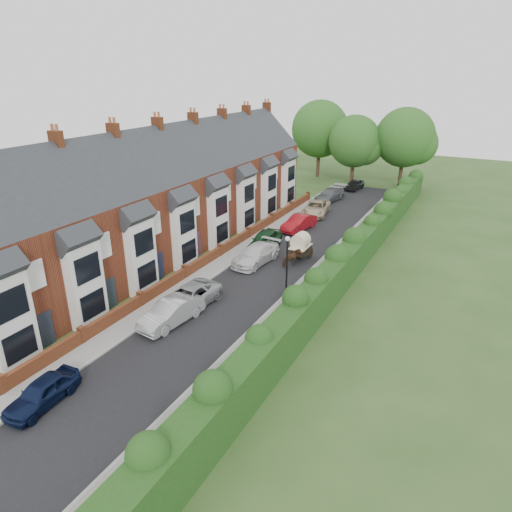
{
  "coord_description": "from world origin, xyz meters",
  "views": [
    {
      "loc": [
        13.91,
        -20.24,
        14.66
      ],
      "look_at": [
        -0.2,
        6.67,
        2.2
      ],
      "focal_mm": 32.0,
      "sensor_mm": 36.0,
      "label": 1
    }
  ],
  "objects_px": {
    "car_red": "(299,223)",
    "horse": "(291,259)",
    "car_green": "(265,240)",
    "horse_cart": "(301,244)",
    "car_beige": "(316,208)",
    "car_black": "(354,185)",
    "car_navy": "(42,393)",
    "lamppost": "(287,264)",
    "car_grey": "(330,195)",
    "car_silver_b": "(188,297)",
    "car_white": "(256,254)",
    "car_silver_a": "(172,312)"
  },
  "relations": [
    {
      "from": "lamppost",
      "to": "car_green",
      "type": "height_order",
      "value": "lamppost"
    },
    {
      "from": "horse",
      "to": "car_beige",
      "type": "bearing_deg",
      "value": -56.33
    },
    {
      "from": "car_green",
      "to": "car_red",
      "type": "bearing_deg",
      "value": 78.46
    },
    {
      "from": "car_navy",
      "to": "horse",
      "type": "relative_size",
      "value": 2.27
    },
    {
      "from": "car_silver_b",
      "to": "car_beige",
      "type": "relative_size",
      "value": 0.98
    },
    {
      "from": "car_beige",
      "to": "horse",
      "type": "bearing_deg",
      "value": -86.16
    },
    {
      "from": "car_silver_b",
      "to": "car_white",
      "type": "relative_size",
      "value": 1.01
    },
    {
      "from": "lamppost",
      "to": "car_silver_a",
      "type": "bearing_deg",
      "value": -139.52
    },
    {
      "from": "car_beige",
      "to": "horse_cart",
      "type": "xyz_separation_m",
      "value": [
        3.31,
        -12.49,
        0.58
      ]
    },
    {
      "from": "car_beige",
      "to": "horse",
      "type": "relative_size",
      "value": 3.16
    },
    {
      "from": "car_black",
      "to": "horse_cart",
      "type": "distance_m",
      "value": 25.47
    },
    {
      "from": "car_grey",
      "to": "car_black",
      "type": "xyz_separation_m",
      "value": [
        1.05,
        6.74,
        -0.07
      ]
    },
    {
      "from": "car_green",
      "to": "car_navy",
      "type": "bearing_deg",
      "value": -95.5
    },
    {
      "from": "car_grey",
      "to": "car_silver_a",
      "type": "bearing_deg",
      "value": -79.14
    },
    {
      "from": "car_silver_b",
      "to": "horse_cart",
      "type": "bearing_deg",
      "value": 77.38
    },
    {
      "from": "lamppost",
      "to": "horse",
      "type": "xyz_separation_m",
      "value": [
        -2.52,
        6.7,
        -2.59
      ]
    },
    {
      "from": "car_navy",
      "to": "car_red",
      "type": "xyz_separation_m",
      "value": [
        0.9,
        28.92,
        0.09
      ]
    },
    {
      "from": "car_grey",
      "to": "horse_cart",
      "type": "relative_size",
      "value": 1.57
    },
    {
      "from": "car_navy",
      "to": "car_black",
      "type": "xyz_separation_m",
      "value": [
        1.05,
        47.39,
        0.01
      ]
    },
    {
      "from": "car_silver_a",
      "to": "car_navy",
      "type": "bearing_deg",
      "value": -87.86
    },
    {
      "from": "car_white",
      "to": "lamppost",
      "type": "bearing_deg",
      "value": -42.93
    },
    {
      "from": "car_green",
      "to": "horse_cart",
      "type": "distance_m",
      "value": 3.79
    },
    {
      "from": "lamppost",
      "to": "car_navy",
      "type": "bearing_deg",
      "value": -115.26
    },
    {
      "from": "car_green",
      "to": "horse_cart",
      "type": "xyz_separation_m",
      "value": [
        3.68,
        -0.75,
        0.51
      ]
    },
    {
      "from": "car_red",
      "to": "car_black",
      "type": "distance_m",
      "value": 18.47
    },
    {
      "from": "car_navy",
      "to": "car_grey",
      "type": "height_order",
      "value": "car_grey"
    },
    {
      "from": "car_green",
      "to": "horse_cart",
      "type": "relative_size",
      "value": 1.48
    },
    {
      "from": "car_silver_a",
      "to": "car_beige",
      "type": "bearing_deg",
      "value": 97.95
    },
    {
      "from": "car_grey",
      "to": "horse_cart",
      "type": "bearing_deg",
      "value": -68.8
    },
    {
      "from": "car_white",
      "to": "car_beige",
      "type": "height_order",
      "value": "car_white"
    },
    {
      "from": "lamppost",
      "to": "horse",
      "type": "bearing_deg",
      "value": 110.6
    },
    {
      "from": "car_beige",
      "to": "horse",
      "type": "distance_m",
      "value": 14.68
    },
    {
      "from": "lamppost",
      "to": "car_red",
      "type": "bearing_deg",
      "value": 109.7
    },
    {
      "from": "car_beige",
      "to": "car_black",
      "type": "distance_m",
      "value": 12.83
    },
    {
      "from": "car_red",
      "to": "car_white",
      "type": "bearing_deg",
      "value": -79.98
    },
    {
      "from": "car_silver_a",
      "to": "car_green",
      "type": "height_order",
      "value": "car_green"
    },
    {
      "from": "car_red",
      "to": "car_silver_b",
      "type": "bearing_deg",
      "value": -81.78
    },
    {
      "from": "lamppost",
      "to": "car_white",
      "type": "distance_m",
      "value": 8.55
    },
    {
      "from": "car_black",
      "to": "horse",
      "type": "distance_m",
      "value": 27.27
    },
    {
      "from": "car_silver_b",
      "to": "horse_cart",
      "type": "xyz_separation_m",
      "value": [
        3.38,
        11.12,
        0.59
      ]
    },
    {
      "from": "car_silver_b",
      "to": "car_green",
      "type": "height_order",
      "value": "car_green"
    },
    {
      "from": "car_silver_b",
      "to": "car_red",
      "type": "bearing_deg",
      "value": 93.0
    },
    {
      "from": "car_white",
      "to": "car_red",
      "type": "relative_size",
      "value": 1.14
    },
    {
      "from": "horse",
      "to": "horse_cart",
      "type": "distance_m",
      "value": 1.91
    },
    {
      "from": "car_navy",
      "to": "horse",
      "type": "distance_m",
      "value": 20.63
    },
    {
      "from": "car_navy",
      "to": "car_black",
      "type": "height_order",
      "value": "car_black"
    },
    {
      "from": "car_black",
      "to": "horse",
      "type": "relative_size",
      "value": 2.31
    },
    {
      "from": "car_red",
      "to": "horse",
      "type": "distance_m",
      "value": 9.15
    },
    {
      "from": "car_green",
      "to": "car_black",
      "type": "xyz_separation_m",
      "value": [
        0.85,
        24.56,
        -0.15
      ]
    },
    {
      "from": "horse",
      "to": "car_silver_b",
      "type": "bearing_deg",
      "value": 90.69
    }
  ]
}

